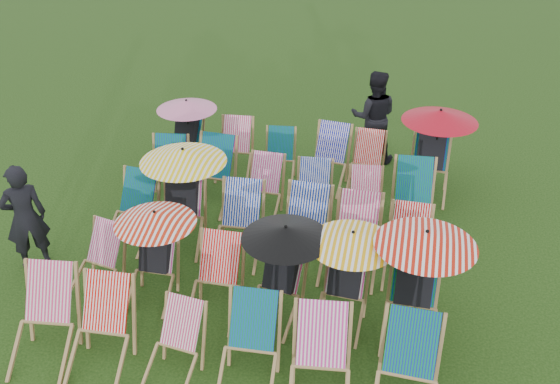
% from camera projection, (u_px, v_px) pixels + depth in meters
% --- Properties ---
extents(ground, '(100.00, 100.00, 0.00)m').
position_uv_depth(ground, '(266.00, 259.00, 8.72)').
color(ground, black).
rests_on(ground, ground).
extents(deckchair_0, '(0.77, 1.00, 1.00)m').
position_uv_depth(deckchair_0, '(42.00, 321.00, 6.91)').
color(deckchair_0, '#9A7847').
rests_on(deckchair_0, ground).
extents(deckchair_1, '(0.69, 0.93, 0.97)m').
position_uv_depth(deckchair_1, '(99.00, 331.00, 6.80)').
color(deckchair_1, '#9A7847').
rests_on(deckchair_1, ground).
extents(deckchair_2, '(0.63, 0.81, 0.82)m').
position_uv_depth(deckchair_2, '(173.00, 347.00, 6.69)').
color(deckchair_2, '#9A7847').
rests_on(deckchair_2, ground).
extents(deckchair_3, '(0.67, 0.91, 0.95)m').
position_uv_depth(deckchair_3, '(249.00, 349.00, 6.58)').
color(deckchair_3, '#9A7847').
rests_on(deckchair_3, ground).
extents(deckchair_4, '(0.76, 0.98, 0.99)m').
position_uv_depth(deckchair_4, '(320.00, 367.00, 6.33)').
color(deckchair_4, '#9A7847').
rests_on(deckchair_4, ground).
extents(deckchair_5, '(0.70, 0.95, 1.00)m').
position_uv_depth(deckchair_5, '(407.00, 376.00, 6.23)').
color(deckchair_5, '#9A7847').
rests_on(deckchair_5, ground).
extents(deckchair_6, '(0.71, 0.87, 0.85)m').
position_uv_depth(deckchair_6, '(96.00, 262.00, 7.96)').
color(deckchair_6, '#9A7847').
rests_on(deckchair_6, ground).
extents(deckchair_7, '(1.01, 1.05, 1.20)m').
position_uv_depth(deckchair_7, '(153.00, 254.00, 7.76)').
color(deckchair_7, '#9A7847').
rests_on(deckchair_7, ground).
extents(deckchair_8, '(0.63, 0.87, 0.93)m').
position_uv_depth(deckchair_8, '(215.00, 281.00, 7.57)').
color(deckchair_8, '#9A7847').
rests_on(deckchair_8, ground).
extents(deckchair_9, '(1.05, 1.12, 1.25)m').
position_uv_depth(deckchair_9, '(279.00, 271.00, 7.42)').
color(deckchair_9, '#9A7847').
rests_on(deckchair_9, ground).
extents(deckchair_10, '(1.04, 1.09, 1.24)m').
position_uv_depth(deckchair_10, '(345.00, 277.00, 7.34)').
color(deckchair_10, '#9A7847').
rests_on(deckchair_10, ground).
extents(deckchair_11, '(1.16, 1.20, 1.38)m').
position_uv_depth(deckchair_11, '(416.00, 283.00, 7.12)').
color(deckchair_11, '#9A7847').
rests_on(deckchair_11, ground).
extents(deckchair_12, '(0.70, 0.93, 0.96)m').
position_uv_depth(deckchair_12, '(131.00, 211.00, 8.92)').
color(deckchair_12, '#9A7847').
rests_on(deckchair_12, ground).
extents(deckchair_13, '(1.21, 1.29, 1.43)m').
position_uv_depth(deckchair_13, '(181.00, 196.00, 8.75)').
color(deckchair_13, '#9A7847').
rests_on(deckchair_13, ground).
extents(deckchair_14, '(0.71, 0.95, 0.99)m').
position_uv_depth(deckchair_14, '(238.00, 225.00, 8.58)').
color(deckchair_14, '#9A7847').
rests_on(deckchair_14, ground).
extents(deckchair_15, '(0.70, 0.97, 1.03)m').
position_uv_depth(deckchair_15, '(303.00, 232.00, 8.40)').
color(deckchair_15, '#9A7847').
rests_on(deckchair_15, ground).
extents(deckchair_16, '(0.67, 0.94, 1.01)m').
position_uv_depth(deckchair_16, '(355.00, 240.00, 8.25)').
color(deckchair_16, '#9A7847').
rests_on(deckchair_16, ground).
extents(deckchair_17, '(0.62, 0.86, 0.92)m').
position_uv_depth(deckchair_17, '(408.00, 247.00, 8.19)').
color(deckchair_17, '#9A7847').
rests_on(deckchair_17, ground).
extents(deckchair_18, '(0.76, 0.97, 0.97)m').
position_uv_depth(deckchair_18, '(167.00, 173.00, 9.89)').
color(deckchair_18, '#9A7847').
rests_on(deckchair_18, ground).
extents(deckchair_19, '(0.72, 0.98, 1.03)m').
position_uv_depth(deckchair_19, '(210.00, 175.00, 9.76)').
color(deckchair_19, '#9A7847').
rests_on(deckchair_19, ground).
extents(deckchair_20, '(0.61, 0.84, 0.89)m').
position_uv_depth(deckchair_20, '(262.00, 189.00, 9.51)').
color(deckchair_20, '#9A7847').
rests_on(deckchair_20, ground).
extents(deckchair_21, '(0.65, 0.86, 0.89)m').
position_uv_depth(deckchair_21, '(313.00, 196.00, 9.35)').
color(deckchair_21, '#9A7847').
rests_on(deckchair_21, ground).
extents(deckchair_22, '(0.64, 0.83, 0.84)m').
position_uv_depth(deckchair_22, '(365.00, 202.00, 9.25)').
color(deckchair_22, '#9A7847').
rests_on(deckchair_22, ground).
extents(deckchair_23, '(0.73, 0.98, 1.01)m').
position_uv_depth(deckchair_23, '(414.00, 200.00, 9.12)').
color(deckchair_23, '#9A7847').
rests_on(deckchair_23, ground).
extents(deckchair_24, '(1.03, 1.08, 1.22)m').
position_uv_depth(deckchair_24, '(184.00, 133.00, 10.77)').
color(deckchair_24, '#9A7847').
rests_on(deckchair_24, ground).
extents(deckchair_25, '(0.68, 0.89, 0.91)m').
position_uv_depth(deckchair_25, '(234.00, 149.00, 10.65)').
color(deckchair_25, '#9A7847').
rests_on(deckchair_25, ground).
extents(deckchair_26, '(0.64, 0.82, 0.83)m').
position_uv_depth(deckchair_26, '(279.00, 158.00, 10.48)').
color(deckchair_26, '#9A7847').
rests_on(deckchair_26, ground).
extents(deckchair_27, '(0.73, 0.95, 0.96)m').
position_uv_depth(deckchair_27, '(328.00, 158.00, 10.31)').
color(deckchair_27, '#9A7847').
rests_on(deckchair_27, ground).
extents(deckchair_28, '(0.60, 0.82, 0.87)m').
position_uv_depth(deckchair_28, '(367.00, 162.00, 10.30)').
color(deckchair_28, '#9A7847').
rests_on(deckchair_28, ground).
extents(deckchair_29, '(1.19, 1.24, 1.41)m').
position_uv_depth(deckchair_29, '(432.00, 151.00, 9.95)').
color(deckchair_29, '#9A7847').
rests_on(deckchair_29, ground).
extents(person_left, '(0.67, 0.65, 1.55)m').
position_uv_depth(person_left, '(25.00, 217.00, 8.23)').
color(person_left, black).
rests_on(person_left, ground).
extents(person_rear, '(0.87, 0.71, 1.67)m').
position_uv_depth(person_rear, '(374.00, 117.00, 10.91)').
color(person_rear, black).
rests_on(person_rear, ground).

